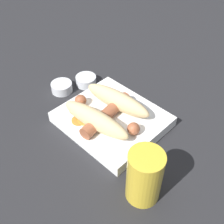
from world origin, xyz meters
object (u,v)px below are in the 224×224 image
object	(u,v)px
condiment_cup_near	(86,81)
drink_glass	(144,176)
bread_roll	(107,109)
sausage	(106,114)
condiment_cup_far	(62,88)
food_tray	(112,119)

from	to	relation	value
condiment_cup_near	drink_glass	xyz separation A→B (m)	(-0.33, 0.15, 0.05)
bread_roll	condiment_cup_near	xyz separation A→B (m)	(0.15, -0.07, -0.04)
drink_glass	condiment_cup_near	bearing A→B (deg)	-24.76
sausage	condiment_cup_far	size ratio (longest dim) A/B	3.19
food_tray	sausage	world-z (taller)	sausage
condiment_cup_near	drink_glass	distance (m)	0.36
bread_roll	condiment_cup_near	bearing A→B (deg)	-24.82
food_tray	drink_glass	distance (m)	0.20
drink_glass	food_tray	bearing A→B (deg)	-28.50
bread_roll	sausage	xyz separation A→B (m)	(-0.00, 0.01, -0.01)
condiment_cup_near	condiment_cup_far	distance (m)	0.07
bread_roll	drink_glass	bearing A→B (deg)	155.28
bread_roll	drink_glass	distance (m)	0.19
bread_roll	condiment_cup_near	world-z (taller)	bread_roll
food_tray	condiment_cup_near	size ratio (longest dim) A/B	4.02
sausage	condiment_cup_near	size ratio (longest dim) A/B	3.19
food_tray	bread_roll	bearing A→B (deg)	64.40
condiment_cup_far	food_tray	bearing A→B (deg)	-178.03
sausage	condiment_cup_near	world-z (taller)	sausage
food_tray	condiment_cup_far	bearing A→B (deg)	1.97
food_tray	condiment_cup_far	xyz separation A→B (m)	(0.18, 0.01, -0.00)
drink_glass	bread_roll	bearing A→B (deg)	-24.72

